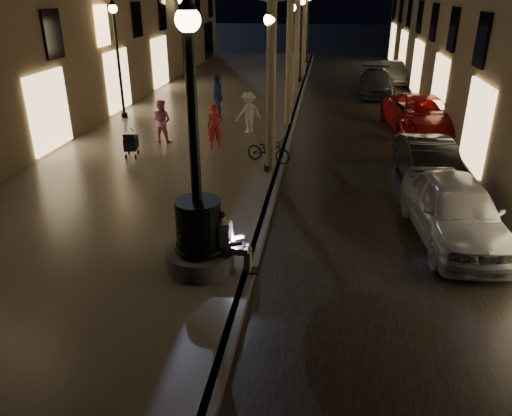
% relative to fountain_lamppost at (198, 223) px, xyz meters
% --- Properties ---
extents(ground, '(120.00, 120.00, 0.00)m').
position_rel_fountain_lamppost_xyz_m(ground, '(1.00, 13.00, -1.21)').
color(ground, black).
rests_on(ground, ground).
extents(cobble_lane, '(6.00, 45.00, 0.02)m').
position_rel_fountain_lamppost_xyz_m(cobble_lane, '(4.00, 13.00, -1.20)').
color(cobble_lane, black).
rests_on(cobble_lane, ground).
extents(promenade, '(8.00, 45.00, 0.20)m').
position_rel_fountain_lamppost_xyz_m(promenade, '(-3.00, 13.00, -1.11)').
color(promenade, slate).
rests_on(promenade, ground).
extents(curb_strip, '(0.25, 45.00, 0.20)m').
position_rel_fountain_lamppost_xyz_m(curb_strip, '(1.00, 13.00, -1.11)').
color(curb_strip, '#59595B').
rests_on(curb_strip, ground).
extents(fountain_lamppost, '(1.40, 1.40, 5.21)m').
position_rel_fountain_lamppost_xyz_m(fountain_lamppost, '(0.00, 0.00, 0.00)').
color(fountain_lamppost, '#59595B').
rests_on(fountain_lamppost, promenade).
extents(seated_man_laptop, '(0.93, 0.31, 1.30)m').
position_rel_fountain_lamppost_xyz_m(seated_man_laptop, '(0.61, -0.00, -0.32)').
color(seated_man_laptop, tan).
rests_on(seated_man_laptop, promenade).
extents(lamp_curb_a, '(0.36, 0.36, 4.81)m').
position_rel_fountain_lamppost_xyz_m(lamp_curb_a, '(0.70, 6.00, 2.02)').
color(lamp_curb_a, black).
rests_on(lamp_curb_a, promenade).
extents(lamp_curb_b, '(0.36, 0.36, 4.81)m').
position_rel_fountain_lamppost_xyz_m(lamp_curb_b, '(0.70, 14.00, 2.02)').
color(lamp_curb_b, black).
rests_on(lamp_curb_b, promenade).
extents(lamp_curb_c, '(0.36, 0.36, 4.81)m').
position_rel_fountain_lamppost_xyz_m(lamp_curb_c, '(0.70, 22.00, 2.02)').
color(lamp_curb_c, black).
rests_on(lamp_curb_c, promenade).
extents(lamp_curb_d, '(0.36, 0.36, 4.81)m').
position_rel_fountain_lamppost_xyz_m(lamp_curb_d, '(0.70, 30.00, 2.02)').
color(lamp_curb_d, black).
rests_on(lamp_curb_d, promenade).
extents(lamp_left_b, '(0.36, 0.36, 4.81)m').
position_rel_fountain_lamppost_xyz_m(lamp_left_b, '(-6.40, 12.00, 2.02)').
color(lamp_left_b, black).
rests_on(lamp_left_b, promenade).
extents(lamp_left_c, '(0.36, 0.36, 4.81)m').
position_rel_fountain_lamppost_xyz_m(lamp_left_c, '(-6.40, 22.00, 2.02)').
color(lamp_left_c, black).
rests_on(lamp_left_c, promenade).
extents(stroller, '(0.52, 0.96, 0.97)m').
position_rel_fountain_lamppost_xyz_m(stroller, '(-4.03, 6.72, -0.53)').
color(stroller, black).
rests_on(stroller, promenade).
extents(car_front, '(2.18, 4.56, 1.50)m').
position_rel_fountain_lamppost_xyz_m(car_front, '(5.49, 2.42, -0.46)').
color(car_front, '#B5B9BD').
rests_on(car_front, ground).
extents(car_second, '(1.75, 4.13, 1.32)m').
position_rel_fountain_lamppost_xyz_m(car_second, '(5.52, 6.15, -0.55)').
color(car_second, black).
rests_on(car_second, ground).
extents(car_third, '(2.91, 5.50, 1.47)m').
position_rel_fountain_lamppost_xyz_m(car_third, '(6.20, 11.89, -0.47)').
color(car_third, maroon).
rests_on(car_third, ground).
extents(car_rear, '(1.98, 4.56, 1.31)m').
position_rel_fountain_lamppost_xyz_m(car_rear, '(5.01, 19.55, -0.56)').
color(car_rear, '#2F3035').
rests_on(car_rear, ground).
extents(car_fifth, '(1.72, 3.99, 1.28)m').
position_rel_fountain_lamppost_xyz_m(car_fifth, '(6.20, 23.42, -0.57)').
color(car_fifth, '#A9AAA4').
rests_on(car_fifth, ground).
extents(pedestrian_red, '(0.65, 0.53, 1.56)m').
position_rel_fountain_lamppost_xyz_m(pedestrian_red, '(-1.45, 8.10, -0.23)').
color(pedestrian_red, red).
rests_on(pedestrian_red, promenade).
extents(pedestrian_pink, '(0.82, 0.67, 1.56)m').
position_rel_fountain_lamppost_xyz_m(pedestrian_pink, '(-3.55, 8.57, -0.23)').
color(pedestrian_pink, pink).
rests_on(pedestrian_pink, promenade).
extents(pedestrian_white, '(1.18, 1.08, 1.59)m').
position_rel_fountain_lamppost_xyz_m(pedestrian_white, '(-0.61, 10.38, -0.22)').
color(pedestrian_white, silver).
rests_on(pedestrian_white, promenade).
extents(pedestrian_blue, '(0.84, 1.18, 1.86)m').
position_rel_fountain_lamppost_xyz_m(pedestrian_blue, '(-2.32, 12.59, -0.08)').
color(pedestrian_blue, navy).
rests_on(pedestrian_blue, promenade).
extents(bicycle, '(1.61, 0.98, 0.80)m').
position_rel_fountain_lamppost_xyz_m(bicycle, '(0.60, 6.86, -0.61)').
color(bicycle, black).
rests_on(bicycle, promenade).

